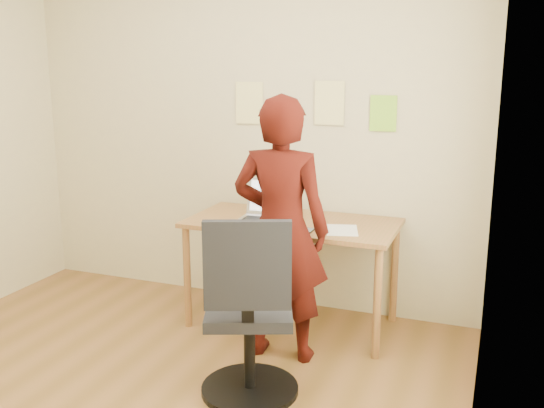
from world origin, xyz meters
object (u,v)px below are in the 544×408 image
at_px(desk, 292,233).
at_px(office_chair, 249,322).
at_px(laptop, 268,212).
at_px(person, 281,230).
at_px(phone, 309,230).

height_order(desk, office_chair, office_chair).
xyz_separation_m(laptop, person, (0.25, -0.42, 0.01)).
bearing_deg(office_chair, phone, 63.18).
bearing_deg(phone, desk, 130.92).
distance_m(desk, office_chair, 1.03).
distance_m(phone, person, 0.27).
bearing_deg(desk, office_chair, -83.86).
bearing_deg(desk, phone, -49.32).
xyz_separation_m(desk, laptop, (-0.16, -0.03, 0.14)).
distance_m(phone, office_chair, 0.85).
height_order(laptop, phone, laptop).
bearing_deg(office_chair, desk, 74.57).
xyz_separation_m(phone, office_chair, (-0.07, -0.79, -0.30)).
bearing_deg(office_chair, laptop, 83.88).
bearing_deg(laptop, desk, 8.39).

